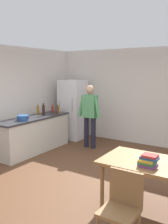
{
  "coord_description": "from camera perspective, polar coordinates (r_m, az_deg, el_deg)",
  "views": [
    {
      "loc": [
        2.49,
        -3.79,
        2.07
      ],
      "look_at": [
        -0.64,
        1.07,
        1.12
      ],
      "focal_mm": 40.14,
      "sensor_mm": 36.0,
      "label": 1
    }
  ],
  "objects": [
    {
      "name": "ground_plane",
      "position": [
        4.99,
        -0.54,
        -15.19
      ],
      "size": [
        14.0,
        14.0,
        0.0
      ],
      "primitive_type": "plane",
      "color": "brown"
    },
    {
      "name": "wall_back",
      "position": [
        7.27,
        12.57,
        3.44
      ],
      "size": [
        6.4,
        0.12,
        2.7
      ],
      "primitive_type": "cube",
      "color": "silver",
      "rests_on": "ground_plane"
    },
    {
      "name": "kitchen_counter",
      "position": [
        6.63,
        -11.3,
        -4.98
      ],
      "size": [
        0.64,
        2.2,
        0.9
      ],
      "color": "beige",
      "rests_on": "ground_plane"
    },
    {
      "name": "refrigerator",
      "position": [
        7.68,
        -2.56,
        0.58
      ],
      "size": [
        0.7,
        0.67,
        1.8
      ],
      "color": "white",
      "rests_on": "ground_plane"
    },
    {
      "name": "person",
      "position": [
        6.7,
        1.33,
        -0.04
      ],
      "size": [
        0.7,
        0.22,
        1.7
      ],
      "color": "#1E1E2D",
      "rests_on": "ground_plane"
    },
    {
      "name": "dining_table",
      "position": [
        3.92,
        14.66,
        -11.89
      ],
      "size": [
        1.4,
        0.9,
        0.75
      ],
      "color": "olive",
      "rests_on": "ground_plane"
    },
    {
      "name": "chair",
      "position": [
        3.15,
        8.66,
        -20.0
      ],
      "size": [
        0.42,
        0.42,
        0.91
      ],
      "rotation": [
        0.0,
        0.0,
        0.18
      ],
      "color": "olive",
      "rests_on": "ground_plane"
    },
    {
      "name": "cooking_pot",
      "position": [
        6.18,
        -13.76,
        -1.28
      ],
      "size": [
        0.4,
        0.28,
        0.12
      ],
      "color": "#285193",
      "rests_on": "kitchen_counter"
    },
    {
      "name": "utensil_jar",
      "position": [
        7.19,
        -5.72,
        0.57
      ],
      "size": [
        0.11,
        0.11,
        0.32
      ],
      "color": "tan",
      "rests_on": "kitchen_counter"
    },
    {
      "name": "bottle_wine_dark",
      "position": [
        6.7,
        -9.21,
        0.42
      ],
      "size": [
        0.08,
        0.08,
        0.34
      ],
      "color": "black",
      "rests_on": "kitchen_counter"
    },
    {
      "name": "bottle_beer_brown",
      "position": [
        6.9,
        -5.99,
        0.42
      ],
      "size": [
        0.06,
        0.06,
        0.26
      ],
      "color": "#5B3314",
      "rests_on": "kitchen_counter"
    },
    {
      "name": "bottle_oil_amber",
      "position": [
        6.98,
        -10.47,
        0.5
      ],
      "size": [
        0.06,
        0.06,
        0.28
      ],
      "color": "#996619",
      "rests_on": "kitchen_counter"
    },
    {
      "name": "bottle_sauce_red",
      "position": [
        7.19,
        -7.2,
        0.68
      ],
      "size": [
        0.06,
        0.06,
        0.24
      ],
      "color": "#B22319",
      "rests_on": "kitchen_counter"
    },
    {
      "name": "book_stack",
      "position": [
        3.67,
        14.4,
        -10.73
      ],
      "size": [
        0.26,
        0.22,
        0.17
      ],
      "color": "#753D7F",
      "rests_on": "dining_table"
    }
  ]
}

